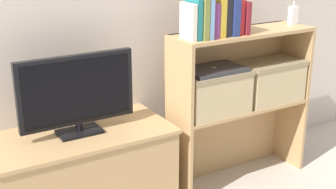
# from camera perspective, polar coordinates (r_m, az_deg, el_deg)

# --- Properties ---
(tv_stand) EXTENTS (0.94, 0.47, 0.48)m
(tv_stand) POSITION_cam_1_polar(r_m,az_deg,el_deg) (2.53, -10.39, -9.63)
(tv_stand) COLOR tan
(tv_stand) RESTS_ON ground_plane
(tv) EXTENTS (0.59, 0.14, 0.41)m
(tv) POSITION_cam_1_polar(r_m,az_deg,el_deg) (2.35, -11.04, 0.24)
(tv) COLOR black
(tv) RESTS_ON tv_stand
(bookshelf_lower_tier) EXTENTS (0.87, 0.27, 0.48)m
(bookshelf_lower_tier) POSITION_cam_1_polar(r_m,az_deg,el_deg) (2.91, 7.83, -4.29)
(bookshelf_lower_tier) COLOR tan
(bookshelf_lower_tier) RESTS_ON ground_plane
(bookshelf_upper_tier) EXTENTS (0.87, 0.27, 0.44)m
(bookshelf_upper_tier) POSITION_cam_1_polar(r_m,az_deg,el_deg) (2.76, 8.27, 4.51)
(bookshelf_upper_tier) COLOR tan
(bookshelf_upper_tier) RESTS_ON bookshelf_lower_tier
(book_ivory) EXTENTS (0.03, 0.13, 0.19)m
(book_ivory) POSITION_cam_1_polar(r_m,az_deg,el_deg) (2.41, 2.49, 8.86)
(book_ivory) COLOR silver
(book_ivory) RESTS_ON bookshelf_upper_tier
(book_teal) EXTENTS (0.03, 0.13, 0.21)m
(book_teal) POSITION_cam_1_polar(r_m,az_deg,el_deg) (2.43, 3.15, 9.18)
(book_teal) COLOR #1E7075
(book_teal) RESTS_ON bookshelf_upper_tier
(book_olive) EXTENTS (0.03, 0.15, 0.25)m
(book_olive) POSITION_cam_1_polar(r_m,az_deg,el_deg) (2.44, 3.83, 9.76)
(book_olive) COLOR olive
(book_olive) RESTS_ON bookshelf_upper_tier
(book_skyblue) EXTENTS (0.02, 0.16, 0.26)m
(book_skyblue) POSITION_cam_1_polar(r_m,az_deg,el_deg) (2.46, 4.43, 9.83)
(book_skyblue) COLOR #709ECC
(book_skyblue) RESTS_ON bookshelf_upper_tier
(book_plum) EXTENTS (0.04, 0.14, 0.18)m
(book_plum) POSITION_cam_1_polar(r_m,az_deg,el_deg) (2.48, 5.08, 9.05)
(book_plum) COLOR #6B2D66
(book_plum) RESTS_ON bookshelf_upper_tier
(book_mustard) EXTENTS (0.04, 0.14, 0.23)m
(book_mustard) POSITION_cam_1_polar(r_m,az_deg,el_deg) (2.50, 5.85, 9.71)
(book_mustard) COLOR gold
(book_mustard) RESTS_ON bookshelf_upper_tier
(book_charcoal) EXTENTS (0.04, 0.12, 0.25)m
(book_charcoal) POSITION_cam_1_polar(r_m,az_deg,el_deg) (2.53, 6.72, 9.98)
(book_charcoal) COLOR #232328
(book_charcoal) RESTS_ON bookshelf_upper_tier
(book_navy) EXTENTS (0.04, 0.15, 0.20)m
(book_navy) POSITION_cam_1_polar(r_m,az_deg,el_deg) (2.56, 7.48, 9.42)
(book_navy) COLOR navy
(book_navy) RESTS_ON bookshelf_upper_tier
(book_crimson) EXTENTS (0.03, 0.12, 0.21)m
(book_crimson) POSITION_cam_1_polar(r_m,az_deg,el_deg) (2.58, 8.21, 9.63)
(book_crimson) COLOR #B22328
(book_crimson) RESTS_ON bookshelf_upper_tier
(book_maroon) EXTENTS (0.02, 0.15, 0.18)m
(book_maroon) POSITION_cam_1_polar(r_m,az_deg,el_deg) (2.61, 8.83, 9.33)
(book_maroon) COLOR maroon
(book_maroon) RESTS_ON bookshelf_upper_tier
(baby_monitor) EXTENTS (0.05, 0.04, 0.14)m
(baby_monitor) POSITION_cam_1_polar(r_m,az_deg,el_deg) (2.93, 15.00, 9.31)
(baby_monitor) COLOR white
(baby_monitor) RESTS_ON bookshelf_upper_tier
(storage_basket_left) EXTENTS (0.39, 0.24, 0.24)m
(storage_basket_left) POSITION_cam_1_polar(r_m,az_deg,el_deg) (2.63, 5.54, 0.51)
(storage_basket_left) COLOR tan
(storage_basket_left) RESTS_ON bookshelf_lower_tier
(storage_basket_right) EXTENTS (0.39, 0.24, 0.24)m
(storage_basket_right) POSITION_cam_1_polar(r_m,az_deg,el_deg) (2.88, 12.24, 1.85)
(storage_basket_right) COLOR tan
(storage_basket_right) RESTS_ON bookshelf_lower_tier
(laptop) EXTENTS (0.34, 0.22, 0.02)m
(laptop) POSITION_cam_1_polar(r_m,az_deg,el_deg) (2.59, 5.62, 3.05)
(laptop) COLOR #2D2D33
(laptop) RESTS_ON storage_basket_left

